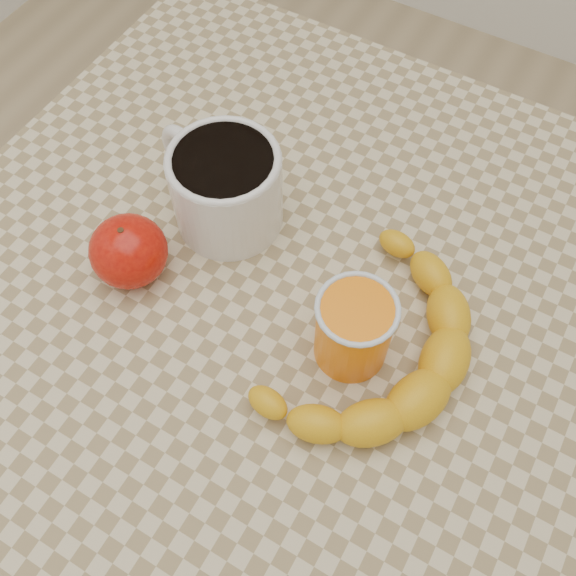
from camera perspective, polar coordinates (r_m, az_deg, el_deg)
The scene contains 6 objects.
ground at distance 1.37m, azimuth 0.00°, elevation -16.51°, with size 3.00×3.00×0.00m, color tan.
table at distance 0.74m, azimuth 0.00°, elevation -4.14°, with size 0.80×0.80×0.75m.
coffee_mug at distance 0.68m, azimuth -5.69°, elevation 9.12°, with size 0.17×0.15×0.10m.
orange_juice_glass at distance 0.60m, azimuth 5.86°, elevation -3.65°, with size 0.08×0.08×0.09m.
apple at distance 0.67m, azimuth -13.98°, elevation 3.19°, with size 0.09×0.09×0.07m.
banana at distance 0.62m, azimuth 7.45°, elevation -5.12°, with size 0.28×0.34×0.05m, color gold, non-canonical shape.
Camera 1 is at (0.16, -0.28, 1.33)m, focal length 40.00 mm.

